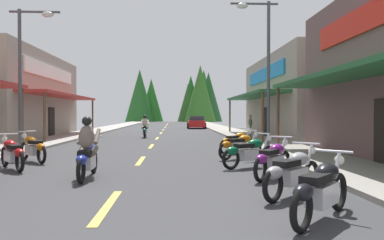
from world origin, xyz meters
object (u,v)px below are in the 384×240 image
object	(u,v)px
motorcycle_parked_left_3	(12,153)
parked_car_curbside	(196,122)
motorcycle_parked_right_0	(321,189)
rider_cruising_trailing	(145,128)
rider_cruising_lead	(87,153)
motorcycle_parked_left_4	(33,148)
motorcycle_parked_right_2	(273,159)
motorcycle_parked_right_5	(237,142)
motorcycle_parked_right_1	(293,172)
motorcycle_parked_right_3	(250,152)
pedestrian_by_shop	(250,125)
motorcycle_parked_right_4	(240,145)
streetlamp_left	(27,59)
streetlamp_right	(262,55)

from	to	relation	value
motorcycle_parked_left_3	parked_car_curbside	world-z (taller)	parked_car_curbside
motorcycle_parked_right_0	rider_cruising_trailing	bearing A→B (deg)	55.23
rider_cruising_trailing	rider_cruising_lead	bearing A→B (deg)	177.51
motorcycle_parked_right_0	motorcycle_parked_left_4	xyz separation A→B (m)	(-7.01, 7.09, 0.00)
motorcycle_parked_right_0	motorcycle_parked_right_2	world-z (taller)	same
motorcycle_parked_right_5	motorcycle_parked_left_3	bearing A→B (deg)	168.39
motorcycle_parked_right_1	motorcycle_parked_right_3	distance (m)	3.82
motorcycle_parked_left_3	motorcycle_parked_right_3	bearing A→B (deg)	-128.26
pedestrian_by_shop	motorcycle_parked_right_4	bearing A→B (deg)	86.83
motorcycle_parked_right_4	parked_car_curbside	bearing A→B (deg)	55.77
motorcycle_parked_left_3	rider_cruising_trailing	distance (m)	14.49
motorcycle_parked_right_1	motorcycle_parked_left_4	world-z (taller)	same
streetlamp_left	motorcycle_parked_right_3	world-z (taller)	streetlamp_left
motorcycle_parked_right_0	motorcycle_parked_left_3	world-z (taller)	same
motorcycle_parked_right_3	streetlamp_right	bearing A→B (deg)	42.04
motorcycle_parked_right_0	motorcycle_parked_right_5	xyz separation A→B (m)	(0.33, 9.34, 0.00)
motorcycle_parked_right_5	pedestrian_by_shop	size ratio (longest dim) A/B	1.07
motorcycle_parked_left_3	pedestrian_by_shop	distance (m)	15.32
motorcycle_parked_right_1	rider_cruising_lead	distance (m)	5.03
motorcycle_parked_right_5	motorcycle_parked_right_1	bearing A→B (deg)	-131.79
motorcycle_parked_right_4	rider_cruising_trailing	bearing A→B (deg)	76.13
motorcycle_parked_left_3	motorcycle_parked_right_2	bearing A→B (deg)	-142.15
streetlamp_right	motorcycle_parked_right_1	xyz separation A→B (m)	(-1.41, -8.39, -3.68)
motorcycle_parked_right_2	motorcycle_parked_right_5	world-z (taller)	same
motorcycle_parked_left_3	motorcycle_parked_left_4	world-z (taller)	same
motorcycle_parked_right_3	pedestrian_by_shop	xyz separation A→B (m)	(2.54, 11.94, 0.42)
pedestrian_by_shop	rider_cruising_trailing	bearing A→B (deg)	-7.42
motorcycle_parked_right_3	pedestrian_by_shop	world-z (taller)	pedestrian_by_shop
streetlamp_right	motorcycle_parked_right_2	bearing A→B (deg)	-101.10
motorcycle_parked_left_3	rider_cruising_trailing	bearing A→B (deg)	-49.29
streetlamp_right	motorcycle_parked_right_3	size ratio (longest dim) A/B	3.39
pedestrian_by_shop	motorcycle_parked_right_3	bearing A→B (deg)	88.74
motorcycle_parked_right_4	motorcycle_parked_left_3	size ratio (longest dim) A/B	1.05
motorcycle_parked_right_2	motorcycle_parked_left_4	size ratio (longest dim) A/B	1.04
motorcycle_parked_right_3	parked_car_curbside	distance (m)	29.91
streetlamp_left	motorcycle_parked_left_3	bearing A→B (deg)	-73.43
streetlamp_left	motorcycle_parked_right_4	bearing A→B (deg)	-15.08
rider_cruising_trailing	motorcycle_parked_right_1	bearing A→B (deg)	-168.34
motorcycle_parked_right_0	motorcycle_parked_right_2	size ratio (longest dim) A/B	0.95
motorcycle_parked_right_4	pedestrian_by_shop	distance (m)	10.07
motorcycle_parked_right_2	rider_cruising_trailing	size ratio (longest dim) A/B	0.81
motorcycle_parked_right_1	motorcycle_parked_left_4	xyz separation A→B (m)	(-7.11, 5.47, 0.00)
rider_cruising_lead	rider_cruising_trailing	distance (m)	15.80
streetlamp_left	motorcycle_parked_right_1	xyz separation A→B (m)	(8.39, -8.27, -3.40)
motorcycle_parked_left_4	parked_car_curbside	world-z (taller)	parked_car_curbside
motorcycle_parked_right_2	rider_cruising_trailing	world-z (taller)	rider_cruising_trailing
motorcycle_parked_left_3	pedestrian_by_shop	size ratio (longest dim) A/B	1.09
motorcycle_parked_right_3	parked_car_curbside	size ratio (longest dim) A/B	0.44
motorcycle_parked_right_1	motorcycle_parked_right_5	size ratio (longest dim) A/B	0.96
motorcycle_parked_right_0	motorcycle_parked_right_5	distance (m)	9.34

